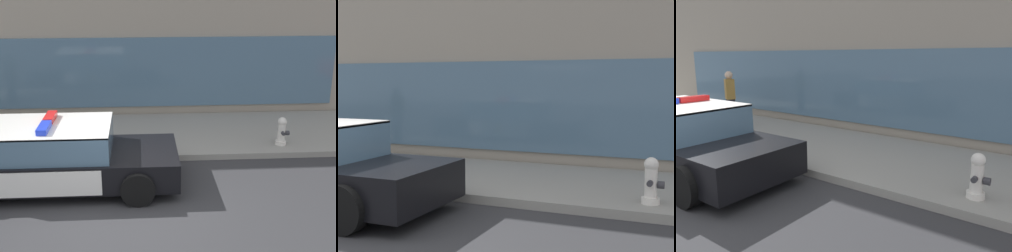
{
  "view_description": "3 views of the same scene",
  "coord_description": "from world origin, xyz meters",
  "views": [
    {
      "loc": [
        0.21,
        -7.81,
        4.38
      ],
      "look_at": [
        0.83,
        1.76,
        1.05
      ],
      "focal_mm": 48.32,
      "sensor_mm": 36.0,
      "label": 1
    },
    {
      "loc": [
        4.55,
        -4.83,
        2.05
      ],
      "look_at": [
        1.49,
        2.45,
        1.3
      ],
      "focal_mm": 51.45,
      "sensor_mm": 36.0,
      "label": 2
    },
    {
      "loc": [
        4.93,
        -2.33,
        2.32
      ],
      "look_at": [
        1.3,
        2.68,
        1.0
      ],
      "focal_mm": 35.12,
      "sensor_mm": 36.0,
      "label": 3
    }
  ],
  "objects": [
    {
      "name": "fire_hydrant",
      "position": [
        3.79,
        2.75,
        0.5
      ],
      "size": [
        0.34,
        0.39,
        0.73
      ],
      "color": "silver",
      "rests_on": "sidewalk"
    },
    {
      "name": "ground",
      "position": [
        0.0,
        0.0,
        0.0
      ],
      "size": [
        48.0,
        48.0,
        0.0
      ],
      "primitive_type": "plane",
      "color": "#303033"
    },
    {
      "name": "sidewalk",
      "position": [
        0.0,
        3.88,
        0.07
      ],
      "size": [
        48.0,
        3.36,
        0.15
      ],
      "primitive_type": "cube",
      "color": "gray",
      "rests_on": "ground"
    },
    {
      "name": "police_cruiser",
      "position": [
        -1.54,
        1.04,
        0.68
      ],
      "size": [
        4.93,
        2.1,
        1.49
      ],
      "rotation": [
        0.0,
        0.0,
        -0.0
      ],
      "color": "black",
      "rests_on": "ground"
    },
    {
      "name": "pedestrian_on_sidewalk",
      "position": [
        -4.03,
        3.91,
        1.01
      ],
      "size": [
        0.47,
        0.41,
        1.71
      ],
      "rotation": [
        0.0,
        0.0,
        1.11
      ],
      "color": "#23232D",
      "rests_on": "sidewalk"
    }
  ]
}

